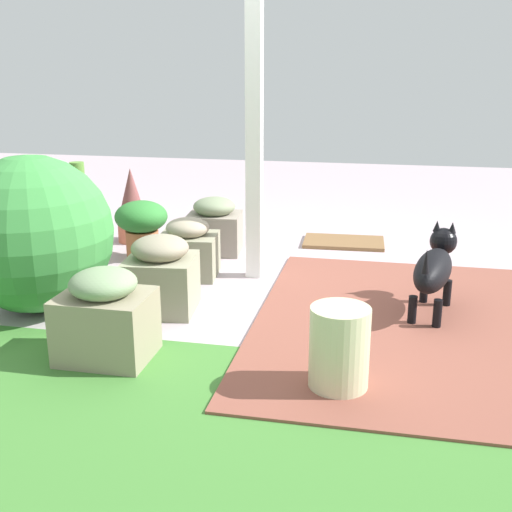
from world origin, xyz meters
TOP-DOWN VIEW (x-y plane):
  - ground_plane at (0.00, 0.00)m, footprint 12.00×12.00m
  - brick_path at (-0.93, 0.51)m, footprint 1.80×2.40m
  - porch_pillar at (0.15, -0.22)m, footprint 0.11×0.11m
  - stone_planter_nearest at (0.60, -0.75)m, footprint 0.45×0.40m
  - stone_planter_near at (0.62, -0.12)m, footprint 0.45×0.41m
  - stone_planter_mid at (0.58, 0.56)m, footprint 0.45×0.45m
  - stone_planter_far at (0.62, 1.26)m, footprint 0.46×0.38m
  - round_shrub at (1.33, 0.69)m, footprint 0.97×0.97m
  - terracotta_pot_spiky at (1.38, -0.93)m, footprint 0.26×0.26m
  - terracotta_pot_tall at (1.62, -0.47)m, footprint 0.20×0.20m
  - terracotta_pot_broad at (1.11, -0.46)m, footprint 0.41×0.41m
  - dog at (-1.07, 0.27)m, footprint 0.33×0.76m
  - ceramic_urn at (-0.58, 1.35)m, footprint 0.28×0.28m
  - doormat at (-0.42, -1.22)m, footprint 0.70×0.45m

SIDE VIEW (x-z plane):
  - ground_plane at x=0.00m, z-range 0.00..0.00m
  - brick_path at x=-0.93m, z-range 0.00..0.02m
  - doormat at x=-0.42m, z-range 0.00..0.03m
  - stone_planter_near at x=0.62m, z-range -0.02..0.42m
  - ceramic_urn at x=-0.58m, z-range 0.00..0.41m
  - stone_planter_nearest at x=0.60m, z-range -0.01..0.45m
  - stone_planter_mid at x=0.58m, z-range -0.01..0.47m
  - stone_planter_far at x=0.62m, z-range -0.01..0.47m
  - terracotta_pot_tall at x=1.62m, z-range -0.11..0.64m
  - terracotta_pot_broad at x=1.11m, z-range 0.05..0.51m
  - dog at x=-1.07m, z-range 0.04..0.56m
  - terracotta_pot_spiky at x=1.38m, z-range -0.02..0.62m
  - round_shrub at x=1.33m, z-range 0.00..0.97m
  - porch_pillar at x=0.15m, z-range 0.00..2.04m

